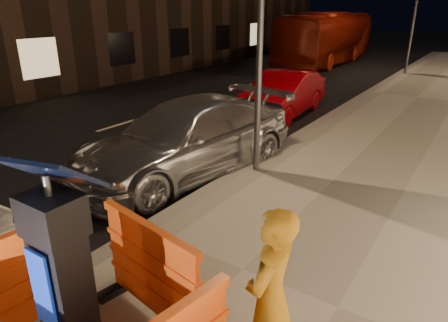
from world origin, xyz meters
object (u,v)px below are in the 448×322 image
Objects in this scene: bus_doubledecker at (325,63)px; car_red at (282,115)px; parking_kiosk at (65,288)px; man at (270,299)px; barrier_back at (152,273)px; barrier_kerbside at (10,290)px; car_silver at (188,172)px.

car_red is at bearing -77.16° from bus_doubledecker.
parking_kiosk is 1.67m from man.
barrier_back is at bearing -75.75° from bus_doubledecker.
parking_kiosk reaches higher than bus_doubledecker.
barrier_back is 0.88× the size of man.
parking_kiosk is at bearing -80.16° from barrier_back.
man is (1.33, 0.05, 0.26)m from barrier_back.
parking_kiosk is at bearing -85.16° from barrier_kerbside.
barrier_back is 1.00× the size of barrier_kerbside.
parking_kiosk reaches higher than barrier_kerbside.
barrier_back is 4.47m from car_silver.
car_red is at bearing 113.09° from parking_kiosk.
car_red is (-0.43, 5.35, 0.00)m from car_silver.
car_silver reaches higher than car_red.
man reaches higher than car_silver.
barrier_kerbside is 2.50m from man.
parking_kiosk reaches higher than barrier_back.
bus_doubledecker is (-5.23, 22.63, -0.73)m from barrier_kerbside.
man is (4.23, -8.96, 0.99)m from car_red.
barrier_kerbside is 0.29× the size of car_silver.
barrier_kerbside is at bearing -82.31° from car_red.
man is at bearing -33.77° from car_silver.
car_red is 0.39× the size of bus_doubledecker.
barrier_back is 1.35m from man.
man is at bearing -68.13° from car_red.
man is at bearing 43.88° from parking_kiosk.
car_red is at bearing 104.36° from car_silver.
car_silver is (-1.52, 4.61, -0.73)m from barrier_kerbside.
barrier_kerbside reaches higher than car_silver.
parking_kiosk is at bearing -56.10° from man.
car_red is 2.48× the size of man.
man is (3.80, -3.61, 0.99)m from car_silver.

